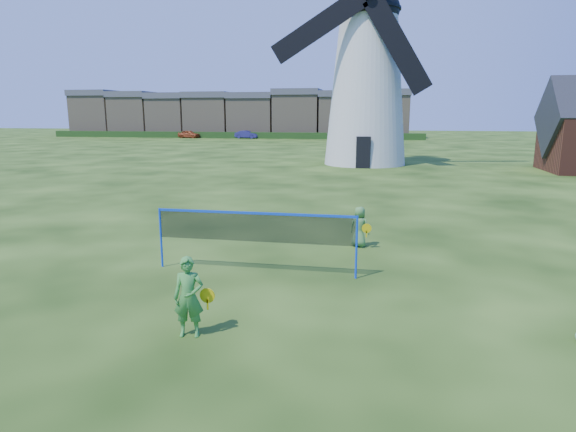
# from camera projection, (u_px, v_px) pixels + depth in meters

# --- Properties ---
(ground) EXTENTS (220.00, 220.00, 0.00)m
(ground) POSITION_uv_depth(u_px,v_px,m) (276.00, 282.00, 11.54)
(ground) COLOR black
(ground) RESTS_ON ground
(windmill) EXTENTS (13.95, 6.28, 19.09)m
(windmill) POSITION_uv_depth(u_px,v_px,m) (367.00, 78.00, 37.09)
(windmill) COLOR white
(windmill) RESTS_ON ground
(badminton_net) EXTENTS (5.05, 0.05, 1.55)m
(badminton_net) POSITION_uv_depth(u_px,v_px,m) (255.00, 228.00, 12.00)
(badminton_net) COLOR blue
(badminton_net) RESTS_ON ground
(player_girl) EXTENTS (0.71, 0.44, 1.46)m
(player_girl) POSITION_uv_depth(u_px,v_px,m) (189.00, 297.00, 8.59)
(player_girl) COLOR #3F8F39
(player_girl) RESTS_ON ground
(player_boy) EXTENTS (0.71, 0.57, 1.22)m
(player_boy) POSITION_uv_depth(u_px,v_px,m) (359.00, 227.00, 14.48)
(player_boy) COLOR #528D44
(player_boy) RESTS_ON ground
(terraced_houses) EXTENTS (58.91, 8.40, 7.98)m
(terraced_houses) POSITION_uv_depth(u_px,v_px,m) (234.00, 114.00, 84.11)
(terraced_houses) COLOR #9A8466
(terraced_houses) RESTS_ON ground
(hedge) EXTENTS (62.00, 0.80, 1.00)m
(hedge) POSITION_uv_depth(u_px,v_px,m) (228.00, 135.00, 78.89)
(hedge) COLOR #193814
(hedge) RESTS_ON ground
(car_left) EXTENTS (3.93, 2.27, 1.26)m
(car_left) POSITION_uv_depth(u_px,v_px,m) (189.00, 134.00, 79.39)
(car_left) COLOR #973B1B
(car_left) RESTS_ON ground
(car_right) EXTENTS (3.91, 1.77, 1.24)m
(car_right) POSITION_uv_depth(u_px,v_px,m) (247.00, 135.00, 78.26)
(car_right) COLOR navy
(car_right) RESTS_ON ground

